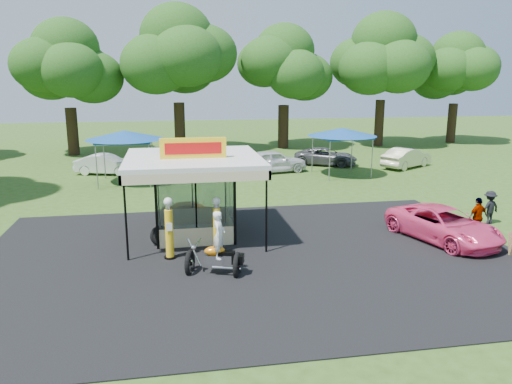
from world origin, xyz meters
TOP-DOWN VIEW (x-y plane):
  - ground at (0.00, 0.00)m, footprint 120.00×120.00m
  - asphalt_apron at (0.00, 2.00)m, footprint 20.00×14.00m
  - gas_station_kiosk at (-2.00, 4.99)m, footprint 5.40×5.40m
  - gas_pump_left at (-3.05, 2.41)m, footprint 0.43×0.43m
  - gas_pump_right at (-1.29, 2.70)m, footprint 0.41×0.41m
  - motorcycle at (-1.48, 0.63)m, footprint 2.04×1.41m
  - spare_tires at (-3.36, 3.93)m, footprint 1.00×0.73m
  - kiosk_car at (-2.00, 7.20)m, footprint 2.82×1.13m
  - pink_sedan at (7.89, 2.58)m, footprint 3.63×5.38m
  - spectator_east_a at (11.19, 4.42)m, footprint 1.09×0.77m
  - spectator_east_b at (9.61, 2.91)m, footprint 1.04×0.62m
  - bg_car_a at (-7.17, 19.43)m, footprint 4.38×2.57m
  - bg_car_c at (4.10, 18.10)m, footprint 4.93×2.81m
  - bg_car_d at (8.61, 20.32)m, footprint 5.05×4.02m
  - bg_car_e at (14.03, 18.26)m, footprint 4.54×3.61m
  - tent_west at (-5.60, 16.34)m, footprint 4.69×4.69m
  - tent_east at (8.38, 16.35)m, footprint 4.56×4.56m
  - oak_far_b at (-10.87, 28.73)m, footprint 9.12×9.12m
  - oak_far_c at (-1.96, 28.45)m, footprint 10.29×10.29m
  - oak_far_d at (7.51, 29.82)m, footprint 9.11×9.11m
  - oak_far_e at (16.76, 29.58)m, footprint 10.05×10.05m
  - oak_far_f at (24.81, 30.47)m, footprint 8.68×8.68m

SIDE VIEW (x-z plane):
  - ground at x=0.00m, z-range 0.00..0.00m
  - asphalt_apron at x=0.00m, z-range 0.00..0.04m
  - spare_tires at x=-3.36m, z-range -0.01..0.81m
  - kiosk_car at x=-2.00m, z-range 0.00..0.96m
  - bg_car_d at x=8.61m, z-range 0.00..1.28m
  - bg_car_a at x=-7.17m, z-range 0.00..1.36m
  - pink_sedan at x=7.89m, z-range 0.00..1.37m
  - bg_car_e at x=14.03m, z-range 0.00..1.45m
  - spectator_east_a at x=11.19m, z-range 0.00..1.53m
  - bg_car_c at x=4.10m, z-range 0.00..1.58m
  - spectator_east_b at x=9.61m, z-range 0.00..1.66m
  - motorcycle at x=-1.48m, z-range -0.26..2.05m
  - gas_pump_right at x=-1.29m, z-range -0.05..2.15m
  - gas_pump_left at x=-3.05m, z-range -0.05..2.28m
  - gas_station_kiosk at x=-2.00m, z-range -0.31..3.87m
  - tent_east at x=8.38m, z-range 1.29..4.48m
  - tent_west at x=-5.60m, z-range 1.33..4.60m
  - oak_far_f at x=24.81m, z-range 1.48..11.94m
  - oak_far_d at x=7.51m, z-range 1.49..12.34m
  - oak_far_b at x=-10.87m, z-range 1.50..12.38m
  - oak_far_e at x=16.76m, z-range 1.66..13.62m
  - oak_far_c at x=-1.96m, z-range 1.63..13.77m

